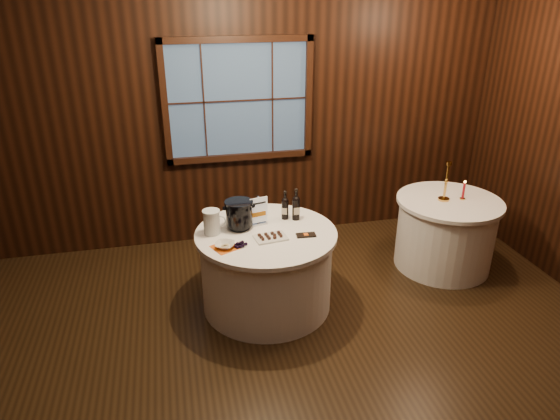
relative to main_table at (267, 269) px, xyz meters
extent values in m
plane|color=black|center=(0.00, -1.00, -0.39)|extent=(6.00, 6.00, 0.00)
cube|color=black|center=(0.00, 1.50, 1.11)|extent=(6.00, 0.02, 3.00)
cube|color=#3D587F|center=(0.00, 1.47, 1.26)|extent=(1.50, 0.01, 1.20)
cylinder|color=white|center=(0.00, 0.00, -0.02)|extent=(1.20, 1.20, 0.73)
cylinder|color=white|center=(0.00, 0.00, 0.36)|extent=(1.28, 1.28, 0.04)
cylinder|color=white|center=(2.00, 0.30, -0.02)|extent=(1.00, 1.00, 0.73)
cylinder|color=white|center=(2.00, 0.30, 0.36)|extent=(1.08, 1.08, 0.04)
cube|color=#ACACB3|center=(-0.04, 0.17, 0.39)|extent=(0.16, 0.11, 0.01)
cube|color=#ACACB3|center=(-0.04, 0.17, 0.53)|extent=(0.02, 0.02, 0.26)
cube|color=white|center=(-0.04, 0.16, 0.53)|extent=(0.17, 0.04, 0.25)
cylinder|color=black|center=(0.23, 0.24, 0.47)|extent=(0.07, 0.07, 0.18)
sphere|color=black|center=(0.23, 0.24, 0.56)|extent=(0.07, 0.07, 0.07)
cylinder|color=black|center=(0.23, 0.24, 0.61)|extent=(0.03, 0.03, 0.08)
cylinder|color=black|center=(0.23, 0.24, 0.65)|extent=(0.03, 0.03, 0.02)
cube|color=beige|center=(0.23, 0.20, 0.47)|extent=(0.05, 0.02, 0.06)
cylinder|color=black|center=(0.33, 0.20, 0.48)|extent=(0.07, 0.07, 0.20)
sphere|color=black|center=(0.33, 0.20, 0.58)|extent=(0.07, 0.07, 0.07)
cylinder|color=black|center=(0.33, 0.20, 0.63)|extent=(0.03, 0.03, 0.09)
cylinder|color=black|center=(0.33, 0.20, 0.68)|extent=(0.03, 0.03, 0.02)
cube|color=beige|center=(0.33, 0.16, 0.48)|extent=(0.05, 0.00, 0.07)
cylinder|color=black|center=(-0.22, 0.13, 0.40)|extent=(0.19, 0.19, 0.03)
cylinder|color=black|center=(-0.22, 0.13, 0.52)|extent=(0.24, 0.24, 0.21)
cylinder|color=black|center=(-0.22, 0.13, 0.63)|extent=(0.26, 0.26, 0.02)
cube|color=silver|center=(0.02, -0.13, 0.39)|extent=(0.30, 0.22, 0.02)
cube|color=black|center=(0.33, -0.15, 0.39)|extent=(0.18, 0.10, 0.01)
cylinder|color=#3A2F15|center=(-0.34, -0.23, 0.40)|extent=(0.08, 0.03, 0.04)
cylinder|color=silver|center=(-0.47, 0.08, 0.49)|extent=(0.14, 0.14, 0.21)
cylinder|color=silver|center=(-0.47, 0.08, 0.60)|extent=(0.16, 0.16, 0.01)
torus|color=silver|center=(-0.40, 0.08, 0.50)|extent=(0.11, 0.03, 0.11)
cube|color=orange|center=(-0.39, -0.21, 0.38)|extent=(0.26, 0.26, 0.00)
imported|color=silver|center=(-0.39, -0.21, 0.41)|extent=(0.21, 0.21, 0.04)
cylinder|color=gold|center=(1.93, 0.31, 0.39)|extent=(0.12, 0.12, 0.02)
cylinder|color=gold|center=(1.93, 0.31, 0.58)|extent=(0.03, 0.03, 0.36)
cylinder|color=gold|center=(1.93, 0.31, 0.78)|extent=(0.06, 0.06, 0.03)
cylinder|color=gold|center=(2.13, 0.28, 0.39)|extent=(0.06, 0.06, 0.01)
cylinder|color=#A70C19|center=(2.13, 0.28, 0.48)|extent=(0.02, 0.02, 0.17)
sphere|color=#FFB23F|center=(2.13, 0.28, 0.58)|extent=(0.02, 0.02, 0.02)
camera|label=1|loc=(-0.77, -3.93, 2.40)|focal=32.00mm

